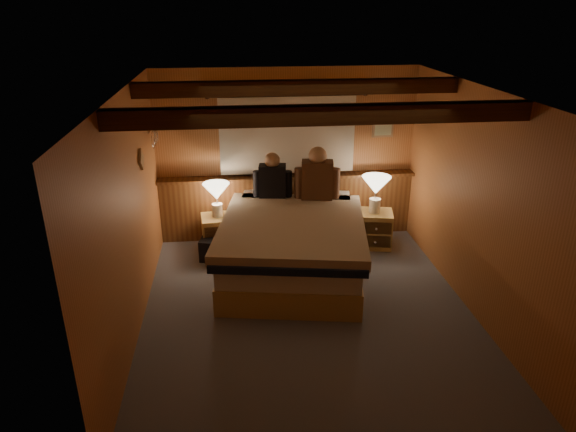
{
  "coord_description": "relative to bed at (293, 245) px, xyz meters",
  "views": [
    {
      "loc": [
        -0.76,
        -4.8,
        3.17
      ],
      "look_at": [
        -0.18,
        0.4,
        0.99
      ],
      "focal_mm": 32.0,
      "sensor_mm": 36.0,
      "label": 1
    }
  ],
  "objects": [
    {
      "name": "floor",
      "position": [
        0.06,
        -0.89,
        -0.39
      ],
      "size": [
        4.2,
        4.2,
        0.0
      ],
      "primitive_type": "plane",
      "color": "#585C68",
      "rests_on": "ground"
    },
    {
      "name": "ceiling",
      "position": [
        0.06,
        -0.89,
        2.01
      ],
      "size": [
        4.2,
        4.2,
        0.0
      ],
      "primitive_type": "plane",
      "rotation": [
        3.14,
        0.0,
        0.0
      ],
      "color": "#C6884A",
      "rests_on": "wall_back"
    },
    {
      "name": "wall_back",
      "position": [
        0.06,
        1.21,
        0.81
      ],
      "size": [
        3.6,
        0.0,
        3.6
      ],
      "primitive_type": "plane",
      "rotation": [
        1.57,
        0.0,
        0.0
      ],
      "color": "#BB7643",
      "rests_on": "floor"
    },
    {
      "name": "wall_left",
      "position": [
        -1.74,
        -0.89,
        0.81
      ],
      "size": [
        0.0,
        4.2,
        4.2
      ],
      "primitive_type": "plane",
      "rotation": [
        1.57,
        0.0,
        1.57
      ],
      "color": "#BB7643",
      "rests_on": "floor"
    },
    {
      "name": "wall_right",
      "position": [
        1.86,
        -0.89,
        0.81
      ],
      "size": [
        0.0,
        4.2,
        4.2
      ],
      "primitive_type": "plane",
      "rotation": [
        1.57,
        0.0,
        -1.57
      ],
      "color": "#BB7643",
      "rests_on": "floor"
    },
    {
      "name": "wall_front",
      "position": [
        0.06,
        -2.99,
        0.81
      ],
      "size": [
        3.6,
        0.0,
        3.6
      ],
      "primitive_type": "plane",
      "rotation": [
        -1.57,
        0.0,
        0.0
      ],
      "color": "#BB7643",
      "rests_on": "floor"
    },
    {
      "name": "wainscot",
      "position": [
        0.06,
        1.15,
        0.1
      ],
      "size": [
        3.6,
        0.23,
        0.94
      ],
      "color": "brown",
      "rests_on": "wall_back"
    },
    {
      "name": "curtain_window",
      "position": [
        0.06,
        1.14,
        1.13
      ],
      "size": [
        2.18,
        0.09,
        1.11
      ],
      "color": "#492D12",
      "rests_on": "wall_back"
    },
    {
      "name": "ceiling_beams",
      "position": [
        0.06,
        -0.74,
        1.92
      ],
      "size": [
        3.6,
        1.65,
        0.16
      ],
      "color": "#492D12",
      "rests_on": "ceiling"
    },
    {
      "name": "coat_rail",
      "position": [
        -1.66,
        0.69,
        1.28
      ],
      "size": [
        0.05,
        0.55,
        0.24
      ],
      "color": "white",
      "rests_on": "wall_left"
    },
    {
      "name": "framed_print",
      "position": [
        1.41,
        1.19,
        1.16
      ],
      "size": [
        0.3,
        0.04,
        0.25
      ],
      "color": "#A27B51",
      "rests_on": "wall_back"
    },
    {
      "name": "bed",
      "position": [
        0.0,
        0.0,
        0.0
      ],
      "size": [
        2.02,
        2.45,
        0.75
      ],
      "rotation": [
        0.0,
        0.0,
        -0.17
      ],
      "color": "tan",
      "rests_on": "floor"
    },
    {
      "name": "nightstand_left",
      "position": [
        -0.92,
        0.77,
        -0.14
      ],
      "size": [
        0.49,
        0.45,
        0.5
      ],
      "rotation": [
        0.0,
        0.0,
        0.1
      ],
      "color": "tan",
      "rests_on": "floor"
    },
    {
      "name": "nightstand_right",
      "position": [
        1.24,
        0.67,
        -0.14
      ],
      "size": [
        0.53,
        0.5,
        0.5
      ],
      "rotation": [
        0.0,
        0.0,
        -0.21
      ],
      "color": "tan",
      "rests_on": "floor"
    },
    {
      "name": "lamp_left",
      "position": [
        -0.93,
        0.78,
        0.44
      ],
      "size": [
        0.36,
        0.36,
        0.47
      ],
      "color": "silver",
      "rests_on": "nightstand_left"
    },
    {
      "name": "lamp_right",
      "position": [
        1.21,
        0.68,
        0.47
      ],
      "size": [
        0.39,
        0.39,
        0.52
      ],
      "color": "silver",
      "rests_on": "nightstand_right"
    },
    {
      "name": "person_left",
      "position": [
        -0.18,
        0.81,
        0.61
      ],
      "size": [
        0.52,
        0.25,
        0.64
      ],
      "rotation": [
        0.0,
        0.0,
        -0.13
      ],
      "color": "black",
      "rests_on": "bed"
    },
    {
      "name": "person_right",
      "position": [
        0.41,
        0.68,
        0.65
      ],
      "size": [
        0.6,
        0.3,
        0.73
      ],
      "rotation": [
        0.0,
        0.0,
        -0.16
      ],
      "color": "#513220",
      "rests_on": "bed"
    },
    {
      "name": "duffel_bag",
      "position": [
        -0.92,
        0.49,
        -0.24
      ],
      "size": [
        0.54,
        0.39,
        0.35
      ],
      "rotation": [
        0.0,
        0.0,
        -0.22
      ],
      "color": "black",
      "rests_on": "floor"
    }
  ]
}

